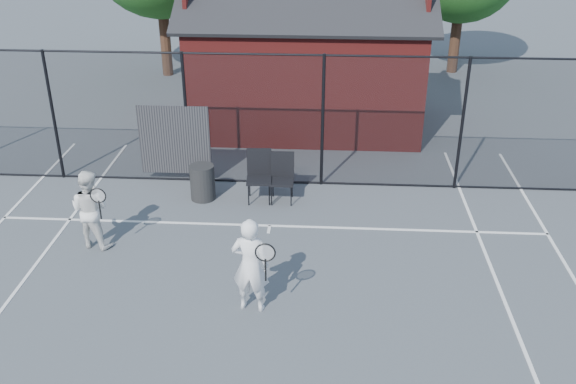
# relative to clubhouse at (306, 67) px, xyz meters

# --- Properties ---
(ground) EXTENTS (80.00, 80.00, 0.00)m
(ground) POSITION_rel_clubhouse_xyz_m (-0.50, -9.00, -1.61)
(ground) COLOR #4A4F55
(ground) RESTS_ON ground
(court_lines) EXTENTS (11.02, 18.00, 0.01)m
(court_lines) POSITION_rel_clubhouse_xyz_m (-0.50, -10.32, -1.60)
(court_lines) COLOR silver
(court_lines) RESTS_ON ground
(fence) EXTENTS (22.04, 3.00, 3.00)m
(fence) POSITION_rel_clubhouse_xyz_m (-0.80, -4.00, -0.16)
(fence) COLOR black
(fence) RESTS_ON ground
(clubhouse) EXTENTS (6.50, 4.36, 4.19)m
(clubhouse) POSITION_rel_clubhouse_xyz_m (0.00, 0.00, 0.00)
(clubhouse) COLOR maroon
(clubhouse) RESTS_ON ground
(player_front) EXTENTS (0.76, 0.58, 1.65)m
(player_front) POSITION_rel_clubhouse_xyz_m (-0.56, -8.72, -0.78)
(player_front) COLOR white
(player_front) RESTS_ON ground
(player_back) EXTENTS (0.89, 0.75, 1.54)m
(player_back) POSITION_rel_clubhouse_xyz_m (-3.76, -6.92, -0.83)
(player_back) COLOR white
(player_back) RESTS_ON ground
(chair_left) EXTENTS (0.50, 0.52, 1.04)m
(chair_left) POSITION_rel_clubhouse_xyz_m (-0.33, -4.90, -1.09)
(chair_left) COLOR black
(chair_left) RESTS_ON ground
(chair_right) EXTENTS (0.56, 0.58, 1.10)m
(chair_right) POSITION_rel_clubhouse_xyz_m (-0.82, -4.90, -1.06)
(chair_right) COLOR black
(chair_right) RESTS_ON ground
(waste_bin) EXTENTS (0.54, 0.54, 0.78)m
(waste_bin) POSITION_rel_clubhouse_xyz_m (-2.05, -4.88, -1.22)
(waste_bin) COLOR #252525
(waste_bin) RESTS_ON ground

